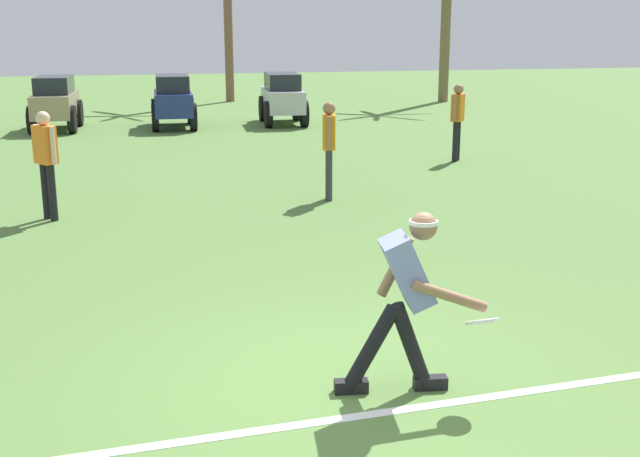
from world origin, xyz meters
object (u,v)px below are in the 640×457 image
(teammate_near_sideline, at_px, (329,141))
(frisbee_thrower, at_px, (406,293))
(teammate_deep, at_px, (46,155))
(parked_car_slot_b, at_px, (55,102))
(frisbee_in_flight, at_px, (482,321))
(parked_car_slot_c, at_px, (173,100))
(parked_car_slot_d, at_px, (283,97))
(teammate_midfield, at_px, (457,115))

(teammate_near_sideline, bearing_deg, frisbee_thrower, -99.27)
(frisbee_thrower, xyz_separation_m, teammate_near_sideline, (1.11, 6.81, 0.15))
(teammate_deep, bearing_deg, parked_car_slot_b, 93.74)
(teammate_near_sideline, bearing_deg, frisbee_in_flight, -94.88)
(frisbee_in_flight, height_order, teammate_near_sideline, teammate_near_sideline)
(parked_car_slot_c, bearing_deg, frisbee_in_flight, -85.75)
(frisbee_in_flight, xyz_separation_m, parked_car_slot_d, (1.77, 17.06, 0.12))
(teammate_midfield, bearing_deg, parked_car_slot_d, 108.11)
(teammate_near_sideline, height_order, teammate_midfield, same)
(parked_car_slot_b, bearing_deg, parked_car_slot_d, -0.88)
(frisbee_in_flight, height_order, teammate_midfield, teammate_midfield)
(frisbee_in_flight, relative_size, parked_car_slot_d, 0.12)
(frisbee_thrower, xyz_separation_m, parked_car_slot_d, (2.27, 16.79, -0.05))
(teammate_midfield, distance_m, parked_car_slot_d, 7.34)
(frisbee_in_flight, bearing_deg, teammate_midfield, 68.14)
(parked_car_slot_c, bearing_deg, teammate_deep, -103.01)
(frisbee_thrower, distance_m, teammate_midfield, 10.83)
(teammate_near_sideline, relative_size, parked_car_slot_c, 0.65)
(frisbee_in_flight, relative_size, parked_car_slot_c, 0.12)
(frisbee_thrower, bearing_deg, parked_car_slot_c, 92.59)
(teammate_near_sideline, bearing_deg, parked_car_slot_c, 100.70)
(frisbee_in_flight, relative_size, teammate_near_sideline, 0.18)
(teammate_midfield, xyz_separation_m, parked_car_slot_c, (-5.31, 6.86, -0.20))
(frisbee_thrower, relative_size, teammate_near_sideline, 0.90)
(parked_car_slot_b, bearing_deg, parked_car_slot_c, -3.88)
(parked_car_slot_d, bearing_deg, frisbee_in_flight, -95.91)
(teammate_midfield, bearing_deg, parked_car_slot_c, 127.74)
(teammate_deep, distance_m, parked_car_slot_d, 11.67)
(teammate_deep, bearing_deg, frisbee_in_flight, -61.62)
(frisbee_thrower, bearing_deg, teammate_deep, 115.83)
(frisbee_in_flight, xyz_separation_m, teammate_deep, (-3.62, 6.71, 0.32))
(teammate_near_sideline, bearing_deg, parked_car_slot_d, 83.36)
(parked_car_slot_b, distance_m, parked_car_slot_c, 3.05)
(frisbee_in_flight, xyz_separation_m, teammate_near_sideline, (0.60, 7.08, 0.32))
(teammate_near_sideline, bearing_deg, teammate_midfield, 41.15)
(teammate_near_sideline, xyz_separation_m, parked_car_slot_d, (1.16, 9.98, -0.20))
(parked_car_slot_b, bearing_deg, teammate_deep, -86.26)
(frisbee_in_flight, xyz_separation_m, parked_car_slot_b, (-4.31, 17.15, 0.12))
(frisbee_in_flight, bearing_deg, parked_car_slot_b, 104.10)
(parked_car_slot_b, relative_size, parked_car_slot_c, 1.01)
(teammate_near_sideline, height_order, parked_car_slot_b, teammate_near_sideline)
(parked_car_slot_c, bearing_deg, parked_car_slot_b, 176.12)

